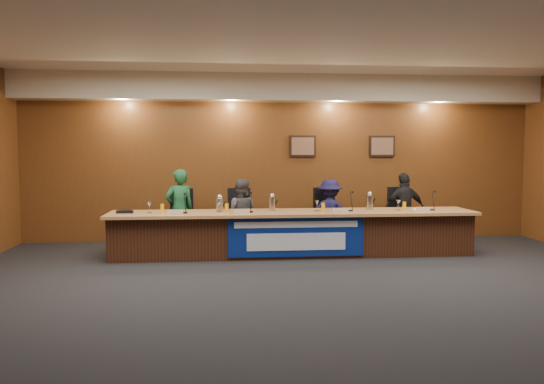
{
  "coord_description": "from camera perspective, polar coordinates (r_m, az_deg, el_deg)",
  "views": [
    {
      "loc": [
        -1.18,
        -6.38,
        1.77
      ],
      "look_at": [
        -0.33,
        2.62,
        1.06
      ],
      "focal_mm": 35.0,
      "sensor_mm": 36.0,
      "label": 1
    }
  ],
  "objects": [
    {
      "name": "floor",
      "position": [
        6.73,
        5.01,
        -10.75
      ],
      "size": [
        10.0,
        10.0,
        0.0
      ],
      "primitive_type": "plane",
      "color": "black",
      "rests_on": "ground"
    },
    {
      "name": "ceiling",
      "position": [
        6.65,
        5.21,
        16.94
      ],
      "size": [
        10.0,
        8.0,
        0.04
      ],
      "primitive_type": "cube",
      "color": "silver",
      "rests_on": "wall_back"
    },
    {
      "name": "wall_back",
      "position": [
        10.45,
        1.12,
        3.58
      ],
      "size": [
        10.0,
        0.04,
        3.2
      ],
      "primitive_type": "cube",
      "color": "#5D3315",
      "rests_on": "floor"
    },
    {
      "name": "soffit",
      "position": [
        10.27,
        1.29,
        11.12
      ],
      "size": [
        10.0,
        0.5,
        0.5
      ],
      "primitive_type": "cube",
      "color": "beige",
      "rests_on": "wall_back"
    },
    {
      "name": "dais_body",
      "position": [
        8.97,
        2.26,
        -4.59
      ],
      "size": [
        6.0,
        0.8,
        0.7
      ],
      "primitive_type": "cube",
      "color": "#391C10",
      "rests_on": "floor"
    },
    {
      "name": "dais_top",
      "position": [
        8.87,
        2.31,
        -2.25
      ],
      "size": [
        6.1,
        0.95,
        0.05
      ],
      "primitive_type": "cube",
      "color": "#AD7847",
      "rests_on": "dais_body"
    },
    {
      "name": "banner",
      "position": [
        8.56,
        2.63,
        -4.83
      ],
      "size": [
        2.2,
        0.02,
        0.65
      ],
      "primitive_type": "cube",
      "color": "navy",
      "rests_on": "dais_body"
    },
    {
      "name": "banner_text_upper",
      "position": [
        8.52,
        2.65,
        -3.51
      ],
      "size": [
        2.0,
        0.01,
        0.1
      ],
      "primitive_type": "cube",
      "color": "silver",
      "rests_on": "banner"
    },
    {
      "name": "banner_text_lower",
      "position": [
        8.56,
        2.64,
        -5.37
      ],
      "size": [
        1.6,
        0.01,
        0.28
      ],
      "primitive_type": "cube",
      "color": "silver",
      "rests_on": "banner"
    },
    {
      "name": "wall_photo_left",
      "position": [
        10.47,
        3.32,
        4.95
      ],
      "size": [
        0.52,
        0.04,
        0.42
      ],
      "primitive_type": "cube",
      "color": "black",
      "rests_on": "wall_back"
    },
    {
      "name": "wall_photo_right",
      "position": [
        10.83,
        11.75,
        4.85
      ],
      "size": [
        0.52,
        0.04,
        0.42
      ],
      "primitive_type": "cube",
      "color": "black",
      "rests_on": "wall_back"
    },
    {
      "name": "panelist_a",
      "position": [
        9.54,
        -9.93,
        -1.87
      ],
      "size": [
        0.62,
        0.52,
        1.44
      ],
      "primitive_type": "imported",
      "rotation": [
        0.0,
        0.0,
        3.53
      ],
      "color": "#154E2B",
      "rests_on": "floor"
    },
    {
      "name": "panelist_b",
      "position": [
        9.52,
        -3.38,
        -2.37
      ],
      "size": [
        0.7,
        0.6,
        1.26
      ],
      "primitive_type": "imported",
      "rotation": [
        0.0,
        0.0,
        2.92
      ],
      "color": "#47474B",
      "rests_on": "floor"
    },
    {
      "name": "panelist_c",
      "position": [
        9.71,
        6.23,
        -2.29
      ],
      "size": [
        0.88,
        0.62,
        1.25
      ],
      "primitive_type": "imported",
      "rotation": [
        0.0,
        0.0,
        2.94
      ],
      "color": "#131037",
      "rests_on": "floor"
    },
    {
      "name": "panelist_d",
      "position": [
        10.08,
        14.05,
        -1.83
      ],
      "size": [
        0.82,
        0.39,
        1.36
      ],
      "primitive_type": "imported",
      "rotation": [
        0.0,
        0.0,
        3.22
      ],
      "color": "black",
      "rests_on": "floor"
    },
    {
      "name": "office_chair_a",
      "position": [
        9.66,
        -9.86,
        -3.22
      ],
      "size": [
        0.51,
        0.51,
        0.08
      ],
      "primitive_type": "cube",
      "rotation": [
        0.0,
        0.0,
        -0.07
      ],
      "color": "black",
      "rests_on": "floor"
    },
    {
      "name": "office_chair_b",
      "position": [
        9.64,
        -3.39,
        -3.18
      ],
      "size": [
        0.52,
        0.52,
        0.08
      ],
      "primitive_type": "cube",
      "rotation": [
        0.0,
        0.0,
        0.09
      ],
      "color": "black",
      "rests_on": "floor"
    },
    {
      "name": "office_chair_c",
      "position": [
        9.83,
        6.11,
        -3.05
      ],
      "size": [
        0.57,
        0.57,
        0.08
      ],
      "primitive_type": "cube",
      "rotation": [
        0.0,
        0.0,
        0.21
      ],
      "color": "black",
      "rests_on": "floor"
    },
    {
      "name": "office_chair_d",
      "position": [
        10.2,
        13.84,
        -2.88
      ],
      "size": [
        0.51,
        0.51,
        0.08
      ],
      "primitive_type": "cube",
      "rotation": [
        0.0,
        0.0,
        0.06
      ],
      "color": "black",
      "rests_on": "floor"
    },
    {
      "name": "nameplate_a",
      "position": [
        8.55,
        -10.46,
        -2.11
      ],
      "size": [
        0.24,
        0.08,
        0.1
      ],
      "primitive_type": "cube",
      "rotation": [
        0.31,
        0.0,
        0.0
      ],
      "color": "white",
      "rests_on": "dais_top"
    },
    {
      "name": "microphone_a",
      "position": [
        8.69,
        -9.31,
        -2.22
      ],
      "size": [
        0.07,
        0.07,
        0.02
      ],
      "primitive_type": "cylinder",
      "color": "black",
      "rests_on": "dais_top"
    },
    {
      "name": "juice_glass_a",
      "position": [
        8.81,
        -11.72,
        -1.73
      ],
      "size": [
        0.06,
        0.06,
        0.15
      ],
      "primitive_type": "cylinder",
      "color": "#EEA50F",
      "rests_on": "dais_top"
    },
    {
      "name": "water_glass_a",
      "position": [
        8.83,
        -13.03,
        -1.64
      ],
      "size": [
        0.08,
        0.08,
        0.18
      ],
      "primitive_type": "cylinder",
      "color": "silver",
      "rests_on": "dais_top"
    },
    {
      "name": "nameplate_b",
      "position": [
        8.57,
        -3.22,
        -2.02
      ],
      "size": [
        0.24,
        0.08,
        0.1
      ],
      "primitive_type": "cube",
      "rotation": [
        0.31,
        0.0,
        0.0
      ],
      "color": "white",
      "rests_on": "dais_top"
    },
    {
      "name": "microphone_b",
      "position": [
        8.71,
        -2.27,
        -2.14
      ],
      "size": [
        0.07,
        0.07,
        0.02
      ],
      "primitive_type": "cylinder",
      "color": "black",
      "rests_on": "dais_top"
    },
    {
      "name": "juice_glass_b",
      "position": [
        8.73,
        -4.89,
        -1.71
      ],
      "size": [
        0.06,
        0.06,
        0.15
      ],
      "primitive_type": "cylinder",
      "color": "#EEA50F",
      "rests_on": "dais_top"
    },
    {
      "name": "water_glass_b",
      "position": [
        8.77,
        -5.76,
        -1.59
      ],
      "size": [
        0.08,
        0.08,
        0.18
      ],
      "primitive_type": "cylinder",
      "color": "silver",
      "rests_on": "dais_top"
    },
    {
      "name": "nameplate_c",
      "position": [
        8.76,
        7.48,
        -1.91
      ],
      "size": [
        0.24,
        0.08,
        0.1
      ],
      "primitive_type": "cube",
      "rotation": [
        0.31,
        0.0,
        0.0
      ],
      "color": "white",
      "rests_on": "dais_top"
    },
    {
      "name": "microphone_c",
      "position": [
        8.98,
        8.48,
        -1.99
      ],
      "size": [
        0.07,
        0.07,
        0.02
      ],
      "primitive_type": "cylinder",
      "color": "black",
      "rests_on": "dais_top"
    },
    {
      "name": "juice_glass_c",
      "position": [
        8.86,
        5.52,
        -1.62
      ],
      "size": [
        0.06,
        0.06,
        0.15
      ],
      "primitive_type": "cylinder",
      "color": "#EEA50F",
      "rests_on": "dais_top"
    },
    {
      "name": "water_glass_c",
      "position": [
        8.9,
        4.86,
        -1.49
      ],
      "size": [
        0.08,
        0.08,
        0.18
      ],
      "primitive_type": "cylinder",
      "color": "silver",
      "rests_on": "dais_top"
    },
    {
      "name": "nameplate_d",
      "position": [
        9.16,
        15.89,
        -1.76
      ],
      "size": [
        0.24,
        0.08,
        0.1
      ],
      "primitive_type": "cube",
      "rotation": [
        0.31,
        0.0,
        0.0
      ],
      "color": "white",
      "rests_on": "dais_top"
    },
    {
      "name": "microphone_d",
      "position": [
        9.39,
        16.85,
        -1.85
      ],
      "size": [
        0.07,
        0.07,
        0.02
      ],
      "primitive_type": "cylinder",
      "color": "black",
      "rests_on": "dais_top"
    },
    {
      "name": "juice_glass_d",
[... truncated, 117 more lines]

